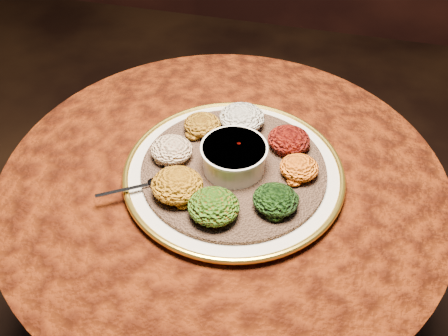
# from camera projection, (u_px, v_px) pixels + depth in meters

# --- Properties ---
(table) EXTENTS (0.96, 0.96, 0.73)m
(table) POSITION_uv_depth(u_px,v_px,m) (223.00, 228.00, 1.20)
(table) COLOR black
(table) RESTS_ON ground
(platter) EXTENTS (0.47, 0.47, 0.02)m
(platter) POSITION_uv_depth(u_px,v_px,m) (234.00, 172.00, 1.06)
(platter) COLOR beige
(platter) RESTS_ON table
(injera) EXTENTS (0.45, 0.45, 0.01)m
(injera) POSITION_uv_depth(u_px,v_px,m) (234.00, 169.00, 1.05)
(injera) COLOR brown
(injera) RESTS_ON platter
(stew_bowl) EXTENTS (0.14, 0.14, 0.06)m
(stew_bowl) POSITION_uv_depth(u_px,v_px,m) (234.00, 156.00, 1.02)
(stew_bowl) COLOR silver
(stew_bowl) RESTS_ON injera
(spoon) EXTENTS (0.13, 0.08, 0.01)m
(spoon) POSITION_uv_depth(u_px,v_px,m) (151.00, 184.00, 1.01)
(spoon) COLOR silver
(spoon) RESTS_ON injera
(portion_ayib) EXTENTS (0.10, 0.10, 0.05)m
(portion_ayib) POSITION_uv_depth(u_px,v_px,m) (242.00, 118.00, 1.12)
(portion_ayib) COLOR beige
(portion_ayib) RESTS_ON injera
(portion_kitfo) EXTENTS (0.09, 0.09, 0.04)m
(portion_kitfo) POSITION_uv_depth(u_px,v_px,m) (289.00, 140.00, 1.08)
(portion_kitfo) COLOR black
(portion_kitfo) RESTS_ON injera
(portion_tikil) EXTENTS (0.08, 0.08, 0.04)m
(portion_tikil) POSITION_uv_depth(u_px,v_px,m) (299.00, 168.00, 1.02)
(portion_tikil) COLOR #CA7010
(portion_tikil) RESTS_ON injera
(portion_gomen) EXTENTS (0.09, 0.08, 0.04)m
(portion_gomen) POSITION_uv_depth(u_px,v_px,m) (275.00, 200.00, 0.95)
(portion_gomen) COLOR black
(portion_gomen) RESTS_ON injera
(portion_mixveg) EXTENTS (0.10, 0.09, 0.05)m
(portion_mixveg) POSITION_uv_depth(u_px,v_px,m) (214.00, 206.00, 0.94)
(portion_mixveg) COLOR #A5290A
(portion_mixveg) RESTS_ON injera
(portion_kik) EXTENTS (0.10, 0.10, 0.05)m
(portion_kik) POSITION_uv_depth(u_px,v_px,m) (177.00, 185.00, 0.98)
(portion_kik) COLOR #A8690E
(portion_kik) RESTS_ON injera
(portion_timatim) EXTENTS (0.09, 0.09, 0.04)m
(portion_timatim) POSITION_uv_depth(u_px,v_px,m) (172.00, 150.00, 1.05)
(portion_timatim) COLOR maroon
(portion_timatim) RESTS_ON injera
(portion_shiro) EXTENTS (0.08, 0.08, 0.04)m
(portion_shiro) POSITION_uv_depth(u_px,v_px,m) (202.00, 124.00, 1.12)
(portion_shiro) COLOR #9C6812
(portion_shiro) RESTS_ON injera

